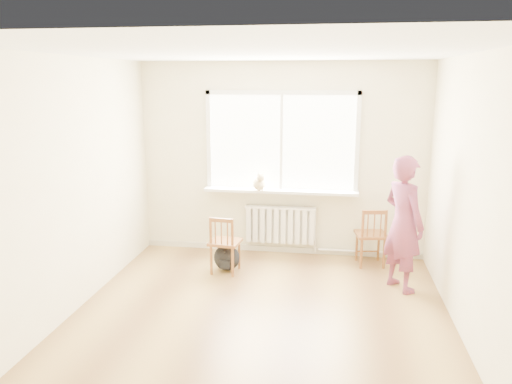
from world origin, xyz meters
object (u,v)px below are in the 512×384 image
at_px(person, 403,224).
at_px(chair_right, 372,237).
at_px(backpack, 227,258).
at_px(chair_left, 224,244).
at_px(cat, 259,182).

bearing_deg(person, chair_right, -12.20).
height_order(person, backpack, person).
bearing_deg(backpack, chair_left, -96.22).
distance_m(cat, backpack, 1.15).
bearing_deg(chair_right, person, 103.41).
distance_m(chair_right, person, 0.87).
height_order(chair_right, cat, cat).
relative_size(chair_left, backpack, 2.23).
distance_m(person, cat, 2.06).
relative_size(cat, backpack, 1.18).
bearing_deg(chair_left, cat, -109.09).
bearing_deg(chair_left, backpack, -89.93).
relative_size(person, backpack, 4.71).
bearing_deg(chair_left, person, -177.79).
distance_m(chair_left, backpack, 0.23).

